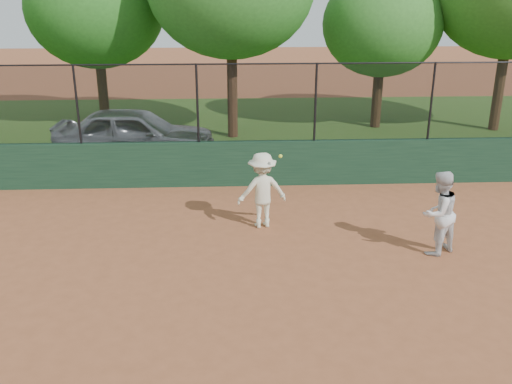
{
  "coord_description": "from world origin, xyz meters",
  "views": [
    {
      "loc": [
        0.3,
        -8.31,
        5.09
      ],
      "look_at": [
        0.8,
        2.2,
        1.2
      ],
      "focal_mm": 40.0,
      "sensor_mm": 36.0,
      "label": 1
    }
  ],
  "objects_px": {
    "tree_1": "(95,8)",
    "parked_car": "(135,135)",
    "tree_3": "(382,25)",
    "player_main": "(262,190)",
    "player_second": "(439,213)"
  },
  "relations": [
    {
      "from": "parked_car",
      "to": "player_second",
      "type": "bearing_deg",
      "value": -130.79
    },
    {
      "from": "player_main",
      "to": "tree_3",
      "type": "relative_size",
      "value": 0.32
    },
    {
      "from": "parked_car",
      "to": "tree_1",
      "type": "xyz_separation_m",
      "value": [
        -1.81,
        4.52,
        3.4
      ]
    },
    {
      "from": "player_main",
      "to": "tree_3",
      "type": "bearing_deg",
      "value": 62.15
    },
    {
      "from": "tree_1",
      "to": "parked_car",
      "type": "bearing_deg",
      "value": -68.12
    },
    {
      "from": "player_main",
      "to": "tree_3",
      "type": "xyz_separation_m",
      "value": [
        4.74,
        8.98,
        2.84
      ]
    },
    {
      "from": "player_second",
      "to": "tree_3",
      "type": "height_order",
      "value": "tree_3"
    },
    {
      "from": "tree_3",
      "to": "tree_1",
      "type": "bearing_deg",
      "value": 176.45
    },
    {
      "from": "parked_car",
      "to": "player_second",
      "type": "distance_m",
      "value": 9.51
    },
    {
      "from": "player_second",
      "to": "tree_3",
      "type": "relative_size",
      "value": 0.31
    },
    {
      "from": "tree_1",
      "to": "tree_3",
      "type": "height_order",
      "value": "tree_1"
    },
    {
      "from": "tree_1",
      "to": "player_main",
      "type": "bearing_deg",
      "value": -61.02
    },
    {
      "from": "parked_car",
      "to": "player_second",
      "type": "xyz_separation_m",
      "value": [
        6.87,
        -6.57,
        0.04
      ]
    },
    {
      "from": "player_second",
      "to": "tree_1",
      "type": "relative_size",
      "value": 0.27
    },
    {
      "from": "tree_3",
      "to": "parked_car",
      "type": "bearing_deg",
      "value": -154.74
    }
  ]
}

